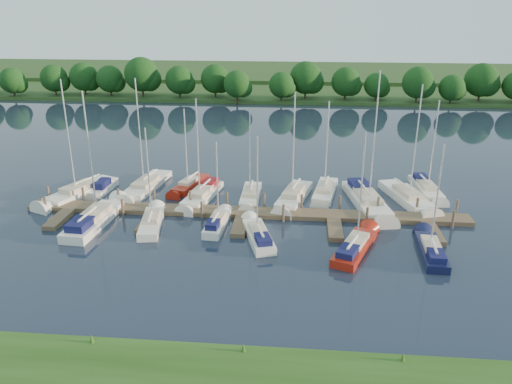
# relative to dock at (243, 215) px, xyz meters

# --- Properties ---
(ground) EXTENTS (260.00, 260.00, 0.00)m
(ground) POSITION_rel_dock_xyz_m (0.00, -7.31, -0.20)
(ground) COLOR #1A2434
(ground) RESTS_ON ground
(dock) EXTENTS (40.00, 6.00, 0.40)m
(dock) POSITION_rel_dock_xyz_m (0.00, 0.00, 0.00)
(dock) COLOR brown
(dock) RESTS_ON ground
(mooring_pilings) EXTENTS (38.24, 2.84, 2.00)m
(mooring_pilings) POSITION_rel_dock_xyz_m (0.00, 1.13, 0.40)
(mooring_pilings) COLOR #473D33
(mooring_pilings) RESTS_ON ground
(far_shore) EXTENTS (180.00, 30.00, 0.60)m
(far_shore) POSITION_rel_dock_xyz_m (0.00, 67.69, 0.10)
(far_shore) COLOR #20431A
(far_shore) RESTS_ON ground
(distant_hill) EXTENTS (220.00, 40.00, 1.40)m
(distant_hill) POSITION_rel_dock_xyz_m (0.00, 92.69, 0.50)
(distant_hill) COLOR #345023
(distant_hill) RESTS_ON ground
(treeline) EXTENTS (147.87, 9.91, 8.25)m
(treeline) POSITION_rel_dock_xyz_m (-1.35, 54.25, 3.84)
(treeline) COLOR #38281C
(treeline) RESTS_ON ground
(sailboat_n_0) EXTENTS (5.17, 9.25, 11.98)m
(sailboat_n_0) POSITION_rel_dock_xyz_m (-16.81, 3.62, 0.08)
(sailboat_n_0) COLOR white
(sailboat_n_0) RESTS_ON ground
(motorboat) EXTENTS (1.50, 4.61, 1.51)m
(motorboat) POSITION_rel_dock_xyz_m (-14.92, 4.92, 0.13)
(motorboat) COLOR white
(motorboat) RESTS_ON ground
(sailboat_n_2) EXTENTS (3.29, 9.40, 11.70)m
(sailboat_n_2) POSITION_rel_dock_xyz_m (-10.82, 6.11, 0.07)
(sailboat_n_2) COLOR white
(sailboat_n_2) RESTS_ON ground
(sailboat_n_3) EXTENTS (3.02, 6.78, 8.65)m
(sailboat_n_3) POSITION_rel_dock_xyz_m (-6.43, 6.91, 0.07)
(sailboat_n_3) COLOR maroon
(sailboat_n_3) RESTS_ON ground
(sailboat_n_4) EXTENTS (3.18, 8.13, 10.33)m
(sailboat_n_4) POSITION_rel_dock_xyz_m (-4.52, 3.96, 0.13)
(sailboat_n_4) COLOR white
(sailboat_n_4) RESTS_ON ground
(sailboat_n_5) EXTENTS (1.73, 7.08, 9.13)m
(sailboat_n_5) POSITION_rel_dock_xyz_m (0.22, 4.31, 0.07)
(sailboat_n_5) COLOR white
(sailboat_n_5) RESTS_ON ground
(sailboat_n_6) EXTENTS (3.62, 8.63, 11.04)m
(sailboat_n_6) POSITION_rel_dock_xyz_m (4.35, 4.23, 0.09)
(sailboat_n_6) COLOR white
(sailboat_n_6) RESTS_ON ground
(sailboat_n_7) EXTENTS (2.88, 7.78, 9.83)m
(sailboat_n_7) POSITION_rel_dock_xyz_m (7.47, 6.10, 0.07)
(sailboat_n_7) COLOR white
(sailboat_n_7) RESTS_ON ground
(sailboat_n_8) EXTENTS (3.97, 10.48, 13.06)m
(sailboat_n_8) POSITION_rel_dock_xyz_m (11.39, 3.93, 0.13)
(sailboat_n_8) COLOR white
(sailboat_n_8) RESTS_ON ground
(sailboat_n_9) EXTENTS (4.33, 9.20, 11.70)m
(sailboat_n_9) POSITION_rel_dock_xyz_m (15.38, 5.14, 0.08)
(sailboat_n_9) COLOR white
(sailboat_n_9) RESTS_ON ground
(sailboat_n_10) EXTENTS (2.38, 7.73, 9.73)m
(sailboat_n_10) POSITION_rel_dock_xyz_m (17.77, 7.96, 0.11)
(sailboat_n_10) COLOR white
(sailboat_n_10) RESTS_ON ground
(sailboat_s_0) EXTENTS (2.79, 9.34, 11.88)m
(sailboat_s_0) POSITION_rel_dock_xyz_m (-12.62, -2.51, 0.14)
(sailboat_s_0) COLOR white
(sailboat_s_0) RESTS_ON ground
(sailboat_s_1) EXTENTS (2.51, 6.94, 8.91)m
(sailboat_s_1) POSITION_rel_dock_xyz_m (-7.62, -2.44, 0.08)
(sailboat_s_1) COLOR white
(sailboat_s_1) RESTS_ON ground
(sailboat_s_2) EXTENTS (1.76, 5.92, 7.80)m
(sailboat_s_2) POSITION_rel_dock_xyz_m (-1.95, -2.28, 0.13)
(sailboat_s_2) COLOR white
(sailboat_s_2) RESTS_ON ground
(sailboat_s_3) EXTENTS (3.23, 6.89, 8.83)m
(sailboat_s_3) POSITION_rel_dock_xyz_m (1.71, -4.25, 0.11)
(sailboat_s_3) COLOR white
(sailboat_s_3) RESTS_ON ground
(sailboat_s_4) EXTENTS (4.09, 7.50, 9.69)m
(sailboat_s_4) POSITION_rel_dock_xyz_m (9.36, -5.59, 0.12)
(sailboat_s_4) COLOR maroon
(sailboat_s_4) RESTS_ON ground
(sailboat_s_5) EXTENTS (1.97, 6.96, 8.87)m
(sailboat_s_5) POSITION_rel_dock_xyz_m (15.06, -5.61, 0.11)
(sailboat_s_5) COLOR #101436
(sailboat_s_5) RESTS_ON ground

